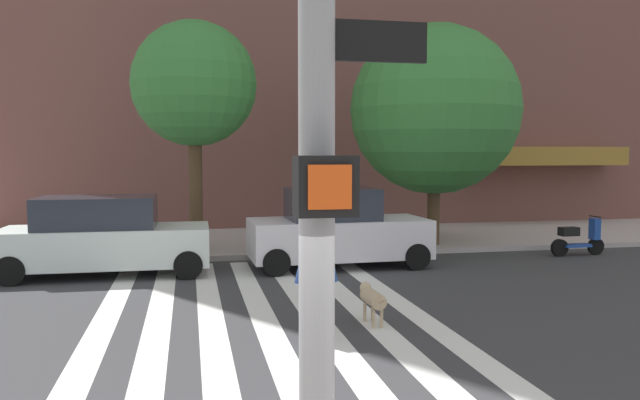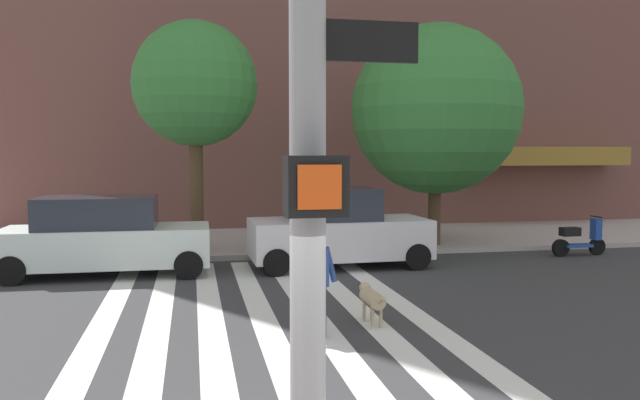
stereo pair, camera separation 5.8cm
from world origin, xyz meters
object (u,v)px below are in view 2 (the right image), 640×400
parked_scooter (579,239)px  street_tree_nearest (195,85)px  parked_car_third_in_line (337,230)px  pedestrian_dog_walker (315,279)px  parked_car_behind_first (105,237)px  dog_on_leash (371,298)px  traffic_light_pole (311,22)px  street_tree_middle (436,110)px

parked_scooter → street_tree_nearest: street_tree_nearest is taller
street_tree_nearest → parked_scooter: bearing=-11.1°
parked_car_third_in_line → pedestrian_dog_walker: parked_car_third_in_line is taller
parked_car_behind_first → dog_on_leash: 7.33m
parked_car_third_in_line → parked_scooter: parked_car_third_in_line is taller
traffic_light_pole → street_tree_nearest: (-0.44, 14.83, 1.21)m
parked_scooter → parked_car_third_in_line: bearing=-177.7°
traffic_light_pole → dog_on_leash: 8.13m
traffic_light_pole → parked_car_behind_first: 13.03m
parked_scooter → parked_car_behind_first: bearing=-178.8°
street_tree_nearest → street_tree_middle: 6.97m
traffic_light_pole → pedestrian_dog_walker: size_ratio=3.54×
parked_car_third_in_line → pedestrian_dog_walker: size_ratio=2.76×
parked_scooter → street_tree_middle: size_ratio=0.25×
parked_car_behind_first → pedestrian_dog_walker: 7.12m
parked_car_behind_first → parked_scooter: parked_car_behind_first is taller
traffic_light_pole → street_tree_nearest: street_tree_nearest is taller
parked_car_third_in_line → street_tree_nearest: bearing=146.1°
parked_scooter → street_tree_nearest: size_ratio=0.26×
parked_car_behind_first → dog_on_leash: size_ratio=4.58×
parked_car_third_in_line → parked_scooter: bearing=2.3°
parked_scooter → dog_on_leash: parked_scooter is taller
parked_car_third_in_line → dog_on_leash: (-0.65, -5.35, -0.49)m
street_tree_nearest → pedestrian_dog_walker: bearing=-78.1°
pedestrian_dog_walker → dog_on_leash: bearing=29.1°
traffic_light_pole → pedestrian_dog_walker: 7.15m
parked_car_behind_first → parked_car_third_in_line: (5.63, -0.00, 0.03)m
traffic_light_pole → dog_on_leash: size_ratio=5.56×
traffic_light_pole → parked_scooter: (10.04, 12.77, -3.04)m
street_tree_nearest → dog_on_leash: (2.82, -7.69, -4.29)m
traffic_light_pole → street_tree_nearest: bearing=91.7°
traffic_light_pole → parked_car_third_in_line: 13.11m
street_tree_middle → pedestrian_dog_walker: bearing=-122.5°
traffic_light_pole → dog_on_leash: bearing=71.6°
parked_car_third_in_line → dog_on_leash: bearing=-96.9°
parked_car_third_in_line → street_tree_middle: bearing=32.4°
parked_scooter → dog_on_leash: size_ratio=1.56×
traffic_light_pole → parked_scooter: bearing=51.8°
parked_car_third_in_line → street_tree_middle: street_tree_middle is taller
street_tree_nearest → traffic_light_pole: bearing=-88.3°
street_tree_middle → dog_on_leash: (-4.12, -7.56, -3.70)m
street_tree_middle → parked_car_third_in_line: bearing=-147.6°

